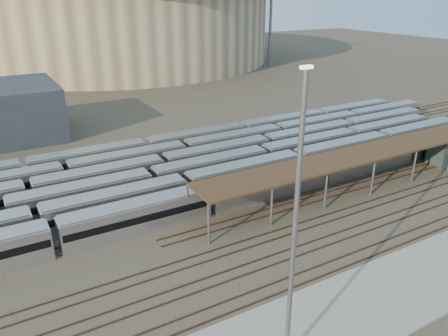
% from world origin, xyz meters
% --- Properties ---
extents(ground, '(420.00, 420.00, 0.00)m').
position_xyz_m(ground, '(0.00, 0.00, 0.00)').
color(ground, '#383026').
rests_on(ground, ground).
extents(apron, '(50.00, 9.00, 0.20)m').
position_xyz_m(apron, '(-5.00, -15.00, 0.10)').
color(apron, gray).
rests_on(apron, ground).
extents(subway_trains, '(120.96, 23.90, 3.60)m').
position_xyz_m(subway_trains, '(-4.91, 18.50, 1.80)').
color(subway_trains, '#A8A8AD').
rests_on(subway_trains, ground).
extents(inspection_shed, '(60.30, 6.00, 5.30)m').
position_xyz_m(inspection_shed, '(22.00, 4.00, 4.98)').
color(inspection_shed, slate).
rests_on(inspection_shed, ground).
extents(empty_tracks, '(170.00, 9.62, 0.18)m').
position_xyz_m(empty_tracks, '(0.00, -5.00, 0.09)').
color(empty_tracks, '#4C3323').
rests_on(empty_tracks, ground).
extents(stadium, '(124.00, 124.00, 32.50)m').
position_xyz_m(stadium, '(25.00, 140.00, 16.47)').
color(stadium, tan).
rests_on(stadium, ground).
extents(floodlight_2, '(4.00, 1.00, 38.40)m').
position_xyz_m(floodlight_2, '(70.00, 100.00, 20.65)').
color(floodlight_2, slate).
rests_on(floodlight_2, ground).
extents(floodlight_3, '(4.00, 1.00, 38.40)m').
position_xyz_m(floodlight_3, '(-10.00, 160.00, 20.65)').
color(floodlight_3, slate).
rests_on(floodlight_3, ground).
extents(yard_light_pole, '(0.82, 0.36, 22.49)m').
position_xyz_m(yard_light_pole, '(-10.66, -16.47, 11.53)').
color(yard_light_pole, slate).
rests_on(yard_light_pole, apron).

